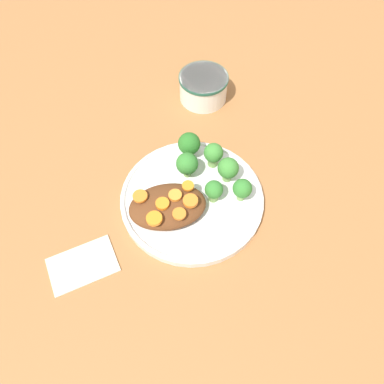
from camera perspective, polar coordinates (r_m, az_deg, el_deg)
ground_plane at (r=0.69m, az=0.00°, el=-1.38°), size 4.00×4.00×0.00m
plate at (r=0.68m, az=0.00°, el=-0.93°), size 0.26×0.26×0.02m
dip_bowl at (r=0.84m, az=1.75°, el=15.82°), size 0.11×0.11×0.06m
stew_mound at (r=0.64m, az=-3.75°, el=-2.19°), size 0.13×0.09×0.03m
broccoli_floret_0 at (r=0.67m, az=-0.46°, el=4.32°), size 0.04×0.04×0.05m
broccoli_floret_1 at (r=0.67m, az=5.52°, el=3.55°), size 0.04×0.04×0.05m
broccoli_floret_2 at (r=0.65m, az=3.34°, el=0.24°), size 0.03×0.03×0.05m
broccoli_floret_3 at (r=0.69m, az=3.29°, el=5.82°), size 0.04×0.04×0.05m
broccoli_floret_4 at (r=0.70m, az=-0.43°, el=7.33°), size 0.04×0.04×0.06m
broccoli_floret_5 at (r=0.65m, az=7.67°, el=0.46°), size 0.03×0.03×0.05m
carrot_slice_0 at (r=0.64m, az=-7.92°, el=-0.63°), size 0.03×0.03×0.00m
carrot_slice_1 at (r=0.62m, az=-0.24°, el=-1.36°), size 0.03×0.03×0.01m
carrot_slice_2 at (r=0.61m, az=-5.78°, el=-4.05°), size 0.03×0.03×0.01m
carrot_slice_3 at (r=0.62m, az=-4.53°, el=-1.79°), size 0.02×0.02×0.01m
carrot_slice_4 at (r=0.64m, az=-0.64°, el=1.09°), size 0.02×0.02×0.00m
carrot_slice_5 at (r=0.63m, az=-2.58°, el=-0.50°), size 0.02×0.02×0.01m
carrot_slice_6 at (r=0.61m, az=-1.96°, el=-3.34°), size 0.02×0.02×0.00m
napkin at (r=0.65m, az=-16.35°, el=-10.58°), size 0.12×0.10×0.01m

